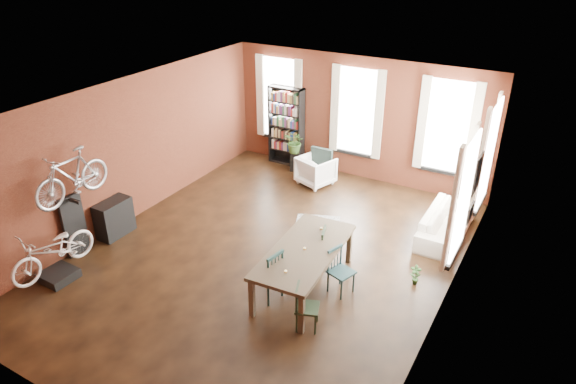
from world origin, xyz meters
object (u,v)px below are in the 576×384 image
Objects in this scene: dining_chair_c at (307,307)px; cream_sofa at (447,219)px; dining_chair_a at (267,274)px; plant_stand at (295,161)px; dining_chair_b at (314,250)px; bookshelf at (286,126)px; bicycle_floor at (49,232)px; dining_table at (304,268)px; white_armchair at (316,169)px; bike_trainer at (59,275)px; console_table at (114,218)px; dining_chair_d at (341,272)px.

dining_chair_c is 4.23m from cream_sofa.
plant_stand is (-2.26, 5.07, -0.23)m from dining_chair_a.
bookshelf is (-3.05, 4.26, 0.63)m from dining_chair_b.
bicycle_floor is at bearing -74.90° from dining_chair_b.
dining_chair_b is at bearing 96.17° from dining_table.
white_armchair is (1.35, -0.80, -0.68)m from bookshelf.
bike_trainer is (-5.95, -5.22, -0.32)m from cream_sofa.
dining_chair_b is (-0.10, 0.55, 0.05)m from dining_table.
console_table is 0.47× the size of bicycle_floor.
dining_chair_a is 0.45× the size of bookshelf.
dining_chair_d is at bearing 28.66° from bicycle_floor.
cream_sofa is (4.95, -1.70, -0.69)m from bookshelf.
dining_chair_d reaches higher than white_armchair.
dining_chair_b is 4.89m from bicycle_floor.
bookshelf is at bearing -143.18° from dining_chair_a.
dining_chair_d is 0.51× the size of bicycle_floor.
bicycle_floor is (-1.02, -6.89, -0.07)m from bookshelf.
dining_chair_c reaches higher than plant_stand.
dining_table reaches higher than cream_sofa.
dining_chair_d is at bearing 135.95° from dining_chair_a.
white_armchair is at bearing -28.77° from plant_stand.
plant_stand is at bearing -164.33° from dining_chair_b.
dining_table is 4.45m from console_table.
bicycle_floor is (-0.02, 0.03, 0.94)m from bike_trainer.
plant_stand is (-3.25, 5.43, -0.15)m from dining_chair_c.
bicycle_floor is (-2.37, -6.08, 0.61)m from white_armchair.
dining_chair_d reaches higher than bike_trainer.
dining_table is at bearing 5.00° from console_table.
dining_chair_d is (1.08, 0.78, -0.06)m from dining_chair_a.
console_table is (-6.23, -3.50, -0.01)m from cream_sofa.
dining_table is 5.24m from plant_stand.
bicycle_floor is at bearing -102.70° from plant_stand.
cream_sofa is at bearing -18.95° from bookshelf.
white_armchair is at bearing 76.04° from cream_sofa.
white_armchair is 3.71m from cream_sofa.
white_armchair is (-1.71, 3.45, -0.05)m from dining_chair_b.
dining_chair_d is 3.13m from cream_sofa.
cream_sofa is 3.99× the size of plant_stand.
bookshelf is at bearing 76.17° from console_table.
console_table is (-1.28, -5.20, -0.70)m from bookshelf.
dining_chair_a is 1.18m from dining_chair_b.
dining_chair_b is at bearing 82.77° from dining_chair_d.
dining_chair_b reaches higher than cream_sofa.
dining_chair_a is 1.06m from dining_chair_c.
dining_table is at bearing 149.97° from cream_sofa.
cream_sofa is at bearing 56.22° from dining_table.
dining_chair_d is 0.40× the size of bookshelf.
dining_table is at bearing 152.85° from dining_chair_a.
dining_table is 2.95× the size of dining_chair_c.
dining_chair_a is 1.69× the size of bike_trainer.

